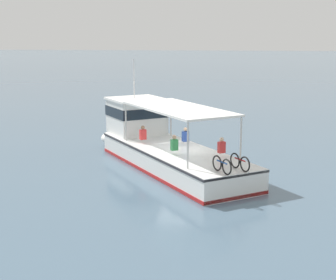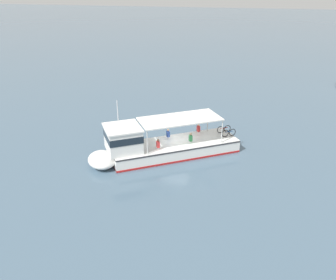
% 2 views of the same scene
% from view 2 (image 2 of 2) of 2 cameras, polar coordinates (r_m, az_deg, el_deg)
% --- Properties ---
extents(ground_plane, '(400.00, 400.00, 0.00)m').
position_cam_2_polar(ground_plane, '(30.08, 1.27, -1.91)').
color(ground_plane, slate).
extents(ferry_main, '(9.94, 12.12, 5.32)m').
position_cam_2_polar(ferry_main, '(28.74, -1.91, -0.98)').
color(ferry_main, white).
rests_on(ferry_main, ground).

